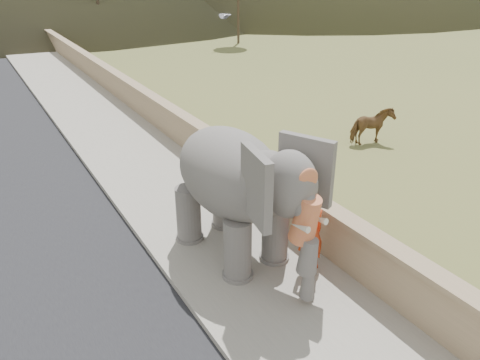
% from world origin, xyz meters
% --- Properties ---
extents(walkway, '(3.00, 120.00, 0.15)m').
position_xyz_m(walkway, '(0.00, 10.00, 0.07)').
color(walkway, '#9E9687').
rests_on(walkway, ground).
extents(parapet, '(0.30, 120.00, 1.10)m').
position_xyz_m(parapet, '(1.65, 10.00, 0.55)').
color(parapet, tan).
rests_on(parapet, ground).
extents(cow, '(1.51, 0.83, 1.22)m').
position_xyz_m(cow, '(7.24, 8.37, 0.61)').
color(cow, brown).
rests_on(cow, ground).
extents(distant_car, '(4.34, 2.01, 1.44)m').
position_xyz_m(distant_car, '(17.20, 35.39, 0.72)').
color(distant_car, silver).
rests_on(distant_car, ground).
extents(bus_white, '(11.26, 4.30, 3.10)m').
position_xyz_m(bus_white, '(25.15, 35.22, 1.55)').
color(bus_white, white).
rests_on(bus_white, ground).
extents(bus_orange, '(11.23, 3.93, 3.10)m').
position_xyz_m(bus_orange, '(30.17, 33.16, 1.55)').
color(bus_orange, orange).
rests_on(bus_orange, ground).
extents(elephant_and_man, '(2.42, 3.97, 2.72)m').
position_xyz_m(elephant_and_man, '(0.02, 5.08, 1.50)').
color(elephant_and_man, slate).
rests_on(elephant_and_man, ground).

